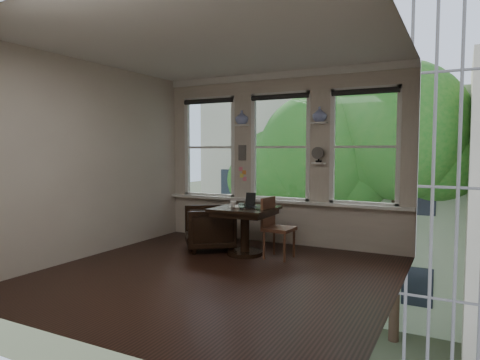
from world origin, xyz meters
The scene contains 25 objects.
ground centered at (0.00, 0.00, 0.00)m, with size 4.50×4.50×0.00m, color black.
ceiling centered at (0.00, 0.00, 3.00)m, with size 4.50×4.50×0.00m, color silver.
wall_back centered at (0.00, 2.25, 1.50)m, with size 4.50×4.50×0.00m, color beige.
wall_front centered at (0.00, -2.25, 1.50)m, with size 4.50×4.50×0.00m, color beige.
wall_left centered at (-2.25, 0.00, 1.50)m, with size 4.50×4.50×0.00m, color beige.
wall_right centered at (2.25, 0.00, 1.50)m, with size 4.50×4.50×0.00m, color beige.
window_left centered at (-1.45, 2.25, 1.70)m, with size 1.10×0.12×1.90m, color white, non-canonical shape.
window_center centered at (0.00, 2.25, 1.70)m, with size 1.10×0.12×1.90m, color white, non-canonical shape.
window_right centered at (1.45, 2.25, 1.70)m, with size 1.10×0.12×1.90m, color white, non-canonical shape.
shelf_left centered at (-0.72, 2.15, 2.10)m, with size 0.26×0.16×0.03m, color white.
shelf_right centered at (0.72, 2.15, 2.10)m, with size 0.26×0.16×0.03m, color white.
intercom centered at (-0.72, 2.18, 1.60)m, with size 0.14×0.06×0.28m, color #59544F.
sticky_notes centered at (-0.72, 2.19, 1.25)m, with size 0.16×0.01×0.24m, color pink, non-canonical shape.
desk_fan centered at (0.72, 2.13, 1.53)m, with size 0.20×0.20×0.24m, color #59544F, non-canonical shape.
vase_left centered at (-0.72, 2.15, 2.24)m, with size 0.24×0.24×0.25m, color white.
vase_right centered at (0.72, 2.15, 2.24)m, with size 0.24×0.24×0.25m, color white.
table centered at (-0.15, 1.14, 0.38)m, with size 0.90×0.90×0.75m, color black, non-canonical shape.
armchair_left centered at (-0.84, 1.19, 0.36)m, with size 0.77×0.79×0.72m, color black.
cushion_red centered at (-0.84, 1.19, 0.45)m, with size 0.45×0.45×0.06m, color maroon.
side_chair_right centered at (0.41, 1.19, 0.46)m, with size 0.42×0.42×0.92m, color #4B2B1A, non-canonical shape.
laptop centered at (0.03, 1.05, 0.76)m, with size 0.32×0.20×0.03m, color black.
mug centered at (-0.33, 1.08, 0.80)m, with size 0.11×0.11×0.10m, color white.
drinking_glass centered at (-0.12, 0.99, 0.80)m, with size 0.12×0.12×0.09m, color white.
tablet centered at (-0.12, 1.29, 0.86)m, with size 0.16×0.02×0.22m, color black.
papers centered at (-0.30, 1.21, 0.75)m, with size 0.22×0.30×0.00m, color silver.
Camera 1 is at (2.85, -4.78, 1.65)m, focal length 32.00 mm.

